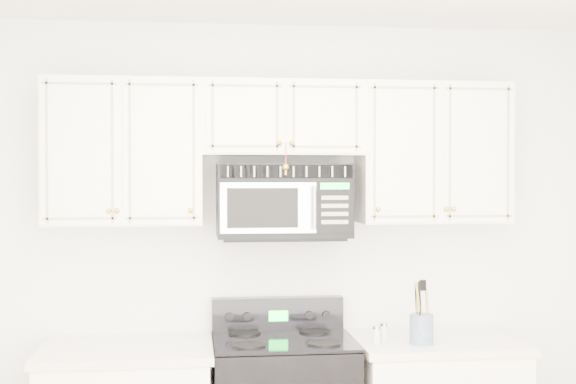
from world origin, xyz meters
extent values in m
cube|color=white|center=(0.00, 1.75, 1.30)|extent=(3.50, 0.01, 2.60)
cube|color=silver|center=(-0.80, 1.44, 0.90)|extent=(0.86, 0.65, 0.04)
cube|color=silver|center=(0.80, 1.44, 0.90)|extent=(0.86, 0.65, 0.04)
cube|color=black|center=(-0.01, 1.44, 0.93)|extent=(0.72, 0.61, 0.02)
cube|color=black|center=(-0.01, 1.71, 1.01)|extent=(0.72, 0.08, 0.19)
cube|color=#07F730|center=(-0.01, 1.67, 1.01)|extent=(0.10, 0.00, 0.06)
cube|color=white|center=(-0.82, 1.58, 1.90)|extent=(0.80, 0.33, 0.75)
cube|color=white|center=(0.82, 1.58, 1.90)|extent=(0.80, 0.33, 0.75)
cube|color=white|center=(0.00, 1.58, 2.08)|extent=(0.84, 0.33, 0.39)
sphere|color=#B69328|center=(-0.84, 1.40, 1.60)|extent=(0.03, 0.03, 0.03)
sphere|color=#B69328|center=(-0.48, 1.40, 1.60)|extent=(0.03, 0.03, 0.03)
sphere|color=#B69328|center=(0.48, 1.40, 1.60)|extent=(0.03, 0.03, 0.03)
sphere|color=#B69328|center=(0.84, 1.40, 1.60)|extent=(0.03, 0.03, 0.03)
sphere|color=#B69328|center=(-0.03, 1.40, 1.94)|extent=(0.03, 0.03, 0.03)
sphere|color=#B69328|center=(0.03, 1.40, 1.94)|extent=(0.03, 0.03, 0.03)
cylinder|color=#B31C27|center=(0.00, 1.40, 1.88)|extent=(0.01, 0.00, 0.12)
sphere|color=#B69328|center=(0.00, 1.40, 1.82)|extent=(0.04, 0.04, 0.04)
cube|color=black|center=(0.01, 1.58, 1.64)|extent=(0.70, 0.35, 0.39)
cube|color=gray|center=(0.01, 1.41, 1.79)|extent=(0.68, 0.01, 0.07)
cube|color=#A8A6B3|center=(-0.09, 1.40, 1.61)|extent=(0.49, 0.01, 0.26)
cube|color=black|center=(-0.12, 1.39, 1.61)|extent=(0.36, 0.01, 0.20)
cube|color=black|center=(0.25, 1.40, 1.61)|extent=(0.19, 0.01, 0.26)
cube|color=#07F730|center=(0.25, 1.39, 1.72)|extent=(0.15, 0.00, 0.03)
cylinder|color=#B1B4C4|center=(0.14, 1.36, 1.61)|extent=(0.02, 0.02, 0.22)
cylinder|color=slate|center=(0.68, 1.30, 1.00)|extent=(0.12, 0.12, 0.15)
cylinder|color=olive|center=(0.72, 1.30, 1.07)|extent=(0.01, 0.01, 0.26)
cylinder|color=black|center=(0.67, 1.33, 1.08)|extent=(0.01, 0.01, 0.28)
cylinder|color=olive|center=(0.67, 1.28, 1.09)|extent=(0.01, 0.01, 0.30)
cylinder|color=black|center=(0.72, 1.31, 1.07)|extent=(0.01, 0.01, 0.26)
cylinder|color=olive|center=(0.67, 1.33, 1.08)|extent=(0.01, 0.01, 0.28)
cylinder|color=black|center=(0.67, 1.28, 1.09)|extent=(0.01, 0.01, 0.30)
cylinder|color=silver|center=(0.46, 1.33, 0.96)|extent=(0.04, 0.04, 0.08)
cylinder|color=#B1B4C4|center=(0.46, 1.33, 1.00)|extent=(0.04, 0.04, 0.01)
cylinder|color=silver|center=(0.51, 1.40, 0.96)|extent=(0.04, 0.04, 0.08)
cylinder|color=#B1B4C4|center=(0.51, 1.40, 1.01)|extent=(0.04, 0.04, 0.02)
camera|label=1|loc=(-0.47, -2.63, 1.78)|focal=50.00mm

